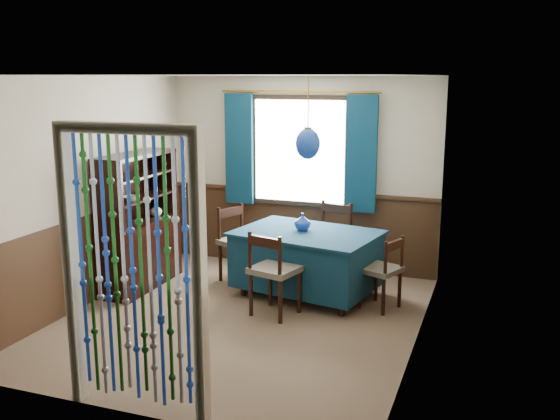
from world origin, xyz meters
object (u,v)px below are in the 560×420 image
at_px(vase_sideboard, 156,209).
at_px(vase_table, 303,223).
at_px(dining_table, 307,259).
at_px(pendant_lamp, 308,144).
at_px(chair_far, 330,239).
at_px(sideboard, 139,240).
at_px(chair_right, 383,270).
at_px(chair_left, 240,242).
at_px(bowl_shelf, 130,198).
at_px(chair_near, 273,271).

bearing_deg(vase_sideboard, vase_table, 3.73).
bearing_deg(dining_table, pendant_lamp, -169.51).
height_order(chair_far, vase_table, chair_far).
bearing_deg(pendant_lamp, vase_table, 142.18).
xyz_separation_m(dining_table, sideboard, (-1.99, -0.38, 0.13)).
bearing_deg(dining_table, chair_right, 2.05).
relative_size(chair_right, vase_table, 4.50).
relative_size(chair_left, pendant_lamp, 1.02).
xyz_separation_m(chair_right, vase_table, (-0.98, 0.19, 0.41)).
distance_m(dining_table, chair_right, 0.91).
relative_size(dining_table, chair_right, 2.14).
xyz_separation_m(bowl_shelf, vase_sideboard, (0.00, 0.54, -0.24)).
height_order(pendant_lamp, bowl_shelf, pendant_lamp).
xyz_separation_m(chair_left, vase_table, (0.87, -0.17, 0.35)).
xyz_separation_m(chair_right, vase_sideboard, (-2.83, 0.07, 0.46)).
bearing_deg(vase_sideboard, chair_far, 20.58).
bearing_deg(dining_table, chair_far, 93.35).
xyz_separation_m(vase_table, bowl_shelf, (-1.86, -0.66, 0.29)).
bearing_deg(vase_table, dining_table, -37.82).
bearing_deg(chair_right, vase_sideboard, 110.76).
relative_size(chair_left, chair_right, 1.14).
bearing_deg(chair_left, pendant_lamp, 99.29).
bearing_deg(bowl_shelf, vase_table, 19.61).
relative_size(dining_table, chair_left, 1.87).
relative_size(chair_left, bowl_shelf, 4.33).
bearing_deg(chair_right, pendant_lamp, 103.72).
height_order(chair_near, vase_sideboard, vase_sideboard).
xyz_separation_m(sideboard, pendant_lamp, (1.99, 0.38, 1.19)).
distance_m(chair_near, vase_sideboard, 1.95).
xyz_separation_m(sideboard, bowl_shelf, (0.06, -0.23, 0.56)).
bearing_deg(chair_right, dining_table, 103.72).
xyz_separation_m(chair_near, vase_table, (0.07, 0.78, 0.36)).
bearing_deg(chair_right, sideboard, 116.94).
bearing_deg(sideboard, chair_right, 4.91).
bearing_deg(chair_left, vase_sideboard, -50.30).
xyz_separation_m(dining_table, chair_right, (0.90, -0.13, -0.00)).
xyz_separation_m(chair_far, sideboard, (-2.07, -1.07, 0.06)).
bearing_deg(chair_far, pendant_lamp, 95.90).
relative_size(dining_table, sideboard, 1.08).
bearing_deg(sideboard, chair_far, 27.36).
bearing_deg(chair_left, chair_right, 101.86).
distance_m(sideboard, vase_sideboard, 0.45).
height_order(chair_left, sideboard, sideboard).
distance_m(dining_table, bowl_shelf, 2.14).
height_order(chair_left, pendant_lamp, pendant_lamp).
xyz_separation_m(chair_far, chair_right, (0.82, -0.83, -0.07)).
distance_m(chair_near, sideboard, 1.88).
distance_m(dining_table, sideboard, 2.03).
distance_m(chair_right, sideboard, 2.90).
xyz_separation_m(dining_table, chair_far, (0.09, 0.69, 0.07)).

